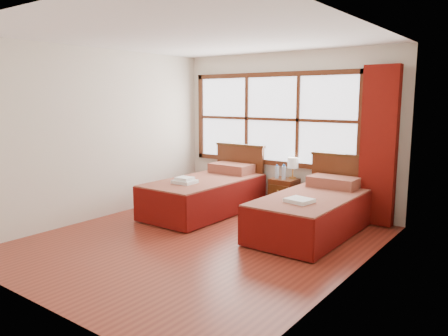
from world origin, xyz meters
The scene contains 15 objects.
floor centered at (0.00, 0.00, 0.00)m, with size 4.50×4.50×0.00m, color maroon.
ceiling centered at (0.00, 0.00, 2.60)m, with size 4.50×4.50×0.00m, color white.
wall_back centered at (0.00, 2.25, 1.30)m, with size 4.00×4.00×0.00m, color silver.
wall_left centered at (-2.00, 0.00, 1.30)m, with size 4.50×4.50×0.00m, color silver.
wall_right centered at (2.00, 0.00, 1.30)m, with size 4.50×4.50×0.00m, color silver.
window centered at (-0.25, 2.21, 1.50)m, with size 3.16×0.06×1.56m.
curtain centered at (1.60, 2.11, 1.17)m, with size 0.50×0.16×2.30m, color maroon.
bed_left centered at (-0.85, 1.20, 0.32)m, with size 1.07×2.09×1.05m.
bed_right centered at (1.04, 1.20, 0.31)m, with size 1.04×2.06×1.01m.
nightstand centered at (0.14, 1.99, 0.27)m, with size 0.41×0.41×0.55m.
towels_left centered at (-0.88, 0.69, 0.60)m, with size 0.33×0.29×0.10m.
towels_right centered at (1.07, 0.70, 0.57)m, with size 0.36×0.32×0.05m.
lamp centered at (0.22, 2.14, 0.79)m, with size 0.18×0.18×0.35m.
bottle_near centered at (0.01, 1.96, 0.65)m, with size 0.06×0.06×0.23m.
bottle_far centered at (0.16, 1.94, 0.66)m, with size 0.07×0.07×0.25m.
Camera 1 is at (3.55, -4.22, 1.86)m, focal length 35.00 mm.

